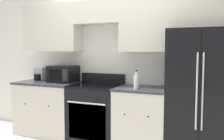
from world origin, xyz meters
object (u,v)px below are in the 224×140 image
(oven_range, at_px, (96,113))
(microwave, at_px, (63,74))
(bottle, at_px, (136,82))
(refrigerator, at_px, (201,94))

(oven_range, bearing_deg, microwave, 171.78)
(oven_range, relative_size, bottle, 3.89)
(oven_range, distance_m, microwave, 0.91)
(refrigerator, xyz_separation_m, microwave, (-2.29, 0.05, 0.18))
(microwave, height_order, bottle, microwave)
(refrigerator, bearing_deg, microwave, 178.71)
(microwave, bearing_deg, oven_range, -8.22)
(refrigerator, height_order, bottle, refrigerator)
(bottle, bearing_deg, microwave, 169.29)
(oven_range, height_order, bottle, bottle)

